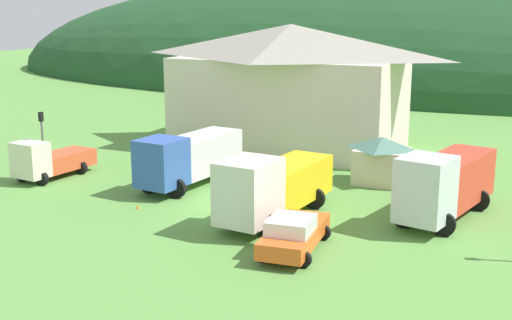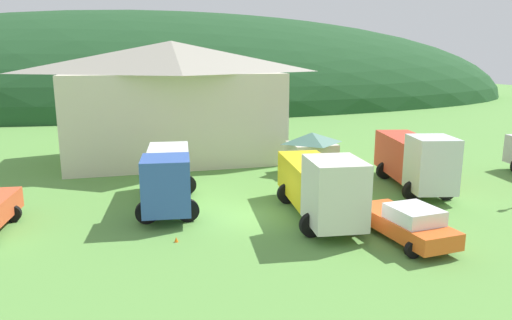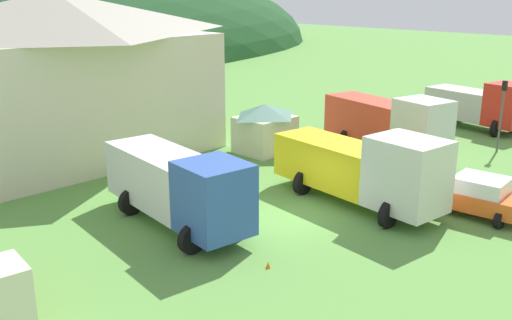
% 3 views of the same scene
% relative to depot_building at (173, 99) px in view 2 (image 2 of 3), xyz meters
% --- Properties ---
extents(ground_plane, '(200.00, 200.00, 0.00)m').
position_rel_depot_building_xyz_m(ground_plane, '(2.20, -14.88, -4.63)').
color(ground_plane, '#5B9342').
extents(forested_hill_backdrop, '(138.60, 60.00, 31.16)m').
position_rel_depot_building_xyz_m(forested_hill_backdrop, '(2.20, 51.09, -4.63)').
color(forested_hill_backdrop, '#1E4723').
rests_on(forested_hill_backdrop, ground).
extents(depot_building, '(16.78, 10.02, 8.98)m').
position_rel_depot_building_xyz_m(depot_building, '(0.00, 0.00, 0.00)').
color(depot_building, beige).
rests_on(depot_building, ground).
extents(play_shed_cream, '(3.20, 2.80, 2.80)m').
position_rel_depot_building_xyz_m(play_shed_cream, '(8.58, -7.10, -3.18)').
color(play_shed_cream, beige).
rests_on(play_shed_cream, ground).
extents(box_truck_blue, '(3.55, 8.01, 3.19)m').
position_rel_depot_building_xyz_m(box_truck_blue, '(-1.54, -12.22, -2.90)').
color(box_truck_blue, '#3356AD').
rests_on(box_truck_blue, ground).
extents(flatbed_truck_yellow, '(3.61, 8.45, 3.47)m').
position_rel_depot_building_xyz_m(flatbed_truck_yellow, '(5.41, -16.15, -2.87)').
color(flatbed_truck_yellow, silver).
rests_on(flatbed_truck_yellow, ground).
extents(tow_truck_silver, '(4.01, 8.23, 3.56)m').
position_rel_depot_building_xyz_m(tow_truck_silver, '(13.02, -12.48, -2.77)').
color(tow_truck_silver, silver).
rests_on(tow_truck_silver, ground).
extents(service_pickup_orange, '(2.69, 5.20, 1.66)m').
position_rel_depot_building_xyz_m(service_pickup_orange, '(7.93, -19.71, -3.80)').
color(service_pickup_orange, orange).
rests_on(service_pickup_orange, ground).
extents(traffic_cone_near_pickup, '(0.36, 0.36, 0.46)m').
position_rel_depot_building_xyz_m(traffic_cone_near_pickup, '(-1.67, -17.25, -4.63)').
color(traffic_cone_near_pickup, orange).
rests_on(traffic_cone_near_pickup, ground).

